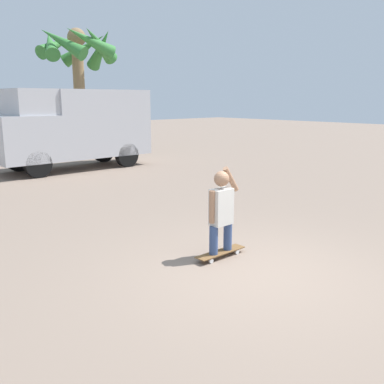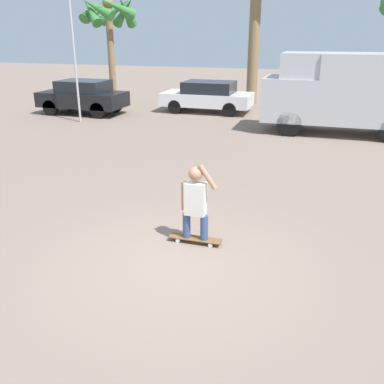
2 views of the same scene
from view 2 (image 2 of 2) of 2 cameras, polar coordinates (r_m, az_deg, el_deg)
name	(u,v)px [view 2 (image 2 of 2)]	position (r m, az deg, el deg)	size (l,w,h in m)	color
ground_plane	(175,264)	(7.15, -2.27, -9.54)	(80.00, 80.00, 0.00)	gray
skateboard	(195,239)	(7.77, 0.44, -6.25)	(0.97, 0.22, 0.09)	brown
person_skateboarder	(195,199)	(7.46, 0.45, -1.00)	(0.64, 0.25, 1.40)	#384C7A
camper_van	(346,91)	(16.80, 19.84, 12.60)	(5.63, 2.03, 2.89)	black
parked_car_white	(207,96)	(20.61, 2.08, 12.67)	(4.19, 1.93, 1.43)	black
parked_car_black	(83,96)	(20.76, -14.32, 12.28)	(3.90, 1.85, 1.52)	black
palm_tree_far_left	(108,15)	(23.28, -11.11, 22.13)	(3.03, 2.96, 5.33)	#8E704C
flagpole	(74,36)	(18.59, -15.44, 19.38)	(0.90, 0.12, 6.02)	#B7B7BC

